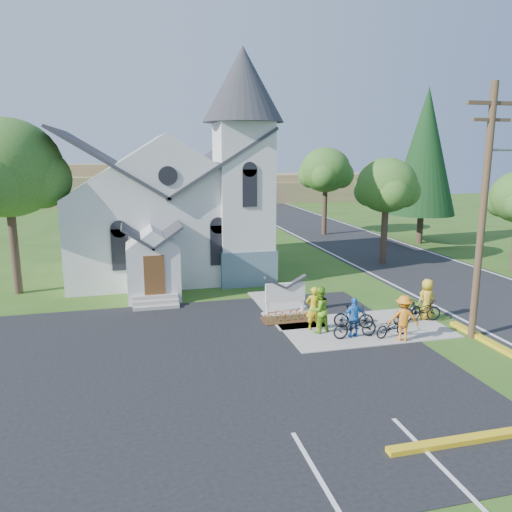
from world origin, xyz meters
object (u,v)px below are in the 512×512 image
object	(u,v)px
utility_pole	(485,205)
bike_4	(420,310)
cyclist_1	(319,310)
bike_2	(392,327)
bike_0	(355,326)
cyclist_3	(404,318)
bike_3	(407,311)
cyclist_0	(314,308)
cyclist_2	(354,317)
church_sign	(285,293)
cyclist_4	(427,299)
bike_1	(354,317)

from	to	relation	value
utility_pole	bike_4	world-z (taller)	utility_pole
cyclist_1	bike_2	bearing A→B (deg)	135.34
utility_pole	bike_2	bearing A→B (deg)	166.85
bike_0	cyclist_3	distance (m)	1.92
bike_2	cyclist_1	bearing A→B (deg)	52.47
bike_2	cyclist_3	bearing A→B (deg)	-167.92
bike_3	cyclist_0	bearing A→B (deg)	69.14
cyclist_2	cyclist_3	xyz separation A→B (m)	(1.73, -0.83, 0.10)
church_sign	cyclist_0	xyz separation A→B (m)	(0.50, -2.40, -0.04)
cyclist_0	cyclist_4	size ratio (longest dim) A/B	1.02
bike_1	cyclist_2	distance (m)	1.05
cyclist_2	cyclist_3	size ratio (longest dim) A/B	0.89
cyclist_2	cyclist_0	bearing A→B (deg)	-39.13
cyclist_1	bike_4	size ratio (longest dim) A/B	0.99
church_sign	cyclist_2	xyz separation A→B (m)	(1.81, -3.57, -0.15)
cyclist_1	bike_2	xyz separation A→B (m)	(2.70, -1.21, -0.55)
bike_4	bike_0	bearing A→B (deg)	110.22
utility_pole	bike_0	distance (m)	6.88
cyclist_1	cyclist_4	xyz separation A→B (m)	(5.29, 0.40, -0.05)
cyclist_0	bike_1	bearing A→B (deg)	179.42
bike_0	bike_1	distance (m)	1.10
utility_pole	bike_3	bearing A→B (deg)	130.20
cyclist_3	bike_3	size ratio (longest dim) A/B	1.06
bike_2	cyclist_4	bearing A→B (deg)	-71.50
utility_pole	bike_3	size ratio (longest dim) A/B	5.72
bike_4	bike_2	bearing A→B (deg)	126.07
bike_0	cyclist_3	size ratio (longest dim) A/B	1.03
bike_0	cyclist_2	world-z (taller)	cyclist_2
cyclist_0	cyclist_4	world-z (taller)	cyclist_0
church_sign	bike_4	distance (m)	6.03
bike_2	cyclist_3	size ratio (longest dim) A/B	0.87
utility_pole	bike_0	size ratio (longest dim) A/B	5.28
cyclist_0	cyclist_1	xyz separation A→B (m)	(0.11, -0.34, 0.03)
utility_pole	cyclist_0	world-z (taller)	utility_pole
bike_2	bike_3	distance (m)	2.00
cyclist_0	church_sign	bearing A→B (deg)	-70.17
bike_0	cyclist_1	distance (m)	1.59
bike_1	cyclist_2	xyz separation A→B (m)	(-0.42, -0.91, 0.32)
cyclist_1	bike_1	size ratio (longest dim) A/B	1.16
utility_pole	cyclist_1	world-z (taller)	utility_pole
utility_pole	cyclist_2	xyz separation A→B (m)	(-4.76, 1.13, -4.53)
bike_1	cyclist_4	size ratio (longest dim) A/B	0.91
cyclist_3	bike_4	xyz separation A→B (m)	(1.90, 1.82, -0.41)
cyclist_1	bike_2	size ratio (longest dim) A/B	1.21
cyclist_2	bike_2	bearing A→B (deg)	168.82
cyclist_1	bike_3	size ratio (longest dim) A/B	1.11
cyclist_2	bike_2	size ratio (longest dim) A/B	1.02
cyclist_3	bike_3	distance (m)	2.23
utility_pole	cyclist_0	bearing A→B (deg)	159.21
church_sign	cyclist_0	distance (m)	2.45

